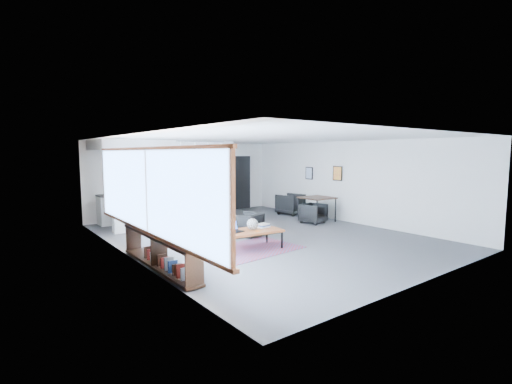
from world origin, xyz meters
TOP-DOWN VIEW (x-y plane):
  - room at (0.00, 0.00)m, footprint 7.02×9.02m
  - window at (-3.46, -0.90)m, footprint 0.10×5.95m
  - console at (-3.30, -1.05)m, footprint 0.35×3.00m
  - kitchenette at (-1.20, 3.71)m, footprint 4.20×1.96m
  - doorway at (2.30, 4.42)m, footprint 1.10×0.12m
  - track_light at (-0.59, 2.20)m, footprint 1.60×0.07m
  - wall_art_lower at (3.47, 0.40)m, footprint 0.03×0.38m
  - wall_art_upper at (3.47, 1.70)m, footprint 0.03×0.34m
  - kilim_rug at (-1.06, -0.95)m, footprint 2.31×1.67m
  - coffee_table at (-1.06, -0.95)m, footprint 1.45×0.88m
  - laptop at (-1.47, -0.85)m, footprint 0.38×0.33m
  - ceramic_pot at (-1.01, -0.94)m, footprint 0.26×0.26m
  - book_stack at (-0.65, -0.87)m, footprint 0.34×0.29m
  - coaster at (-1.02, -1.14)m, footprint 0.10×0.10m
  - armchair_left at (-1.23, 0.87)m, footprint 0.80×0.75m
  - armchair_right at (-0.33, 0.20)m, footprint 0.85×0.83m
  - floor_lamp at (-0.44, 1.48)m, footprint 0.48×0.48m
  - dining_table at (2.76, 0.62)m, footprint 0.97×0.97m
  - dining_chair_near at (2.42, 0.45)m, footprint 0.67×0.64m
  - dining_chair_far at (3.00, 2.17)m, footprint 0.81×0.78m
  - microwave at (-0.57, 4.15)m, footprint 0.61×0.39m

SIDE VIEW (x-z plane):
  - kilim_rug at x=-1.06m, z-range 0.00..0.01m
  - dining_chair_near at x=2.42m, z-range 0.00..0.59m
  - console at x=-3.30m, z-range -0.07..0.73m
  - armchair_right at x=-0.33m, z-range 0.00..0.70m
  - dining_chair_far at x=3.00m, z-range 0.00..0.70m
  - armchair_left at x=-1.23m, z-range 0.00..0.79m
  - coffee_table at x=-1.06m, z-range 0.19..0.65m
  - coaster at x=-1.02m, z-range 0.45..0.46m
  - book_stack at x=-0.65m, z-range 0.45..0.54m
  - laptop at x=-1.47m, z-range 0.40..0.64m
  - ceramic_pot at x=-1.01m, z-range 0.45..0.72m
  - dining_table at x=2.76m, z-range 0.33..1.12m
  - doorway at x=2.30m, z-range 0.00..2.15m
  - microwave at x=-0.57m, z-range 0.93..1.32m
  - room at x=0.00m, z-range -0.01..2.61m
  - kitchenette at x=-1.20m, z-range 0.08..2.68m
  - floor_lamp at x=-0.44m, z-range 0.60..2.24m
  - window at x=-3.46m, z-range 0.63..2.29m
  - wall_art_upper at x=3.47m, z-range 1.28..1.72m
  - wall_art_lower at x=3.47m, z-range 1.31..1.79m
  - track_light at x=-0.59m, z-range 2.45..2.60m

